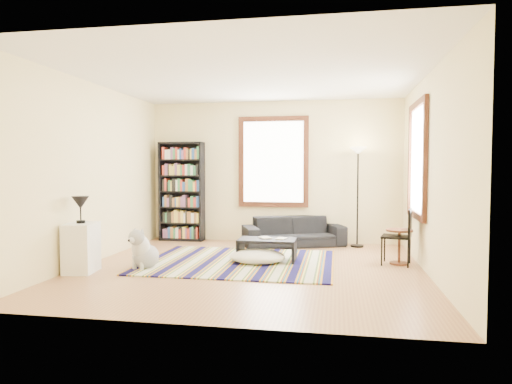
% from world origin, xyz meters
% --- Properties ---
extents(floor, '(5.00, 5.00, 0.10)m').
position_xyz_m(floor, '(0.00, 0.00, -0.05)').
color(floor, '#AD7D4F').
rests_on(floor, ground).
extents(ceiling, '(5.00, 5.00, 0.10)m').
position_xyz_m(ceiling, '(0.00, 0.00, 2.85)').
color(ceiling, white).
rests_on(ceiling, floor).
extents(wall_back, '(5.00, 0.10, 2.80)m').
position_xyz_m(wall_back, '(0.00, 2.55, 1.40)').
color(wall_back, '#FCE4AA').
rests_on(wall_back, floor).
extents(wall_front, '(5.00, 0.10, 2.80)m').
position_xyz_m(wall_front, '(0.00, -2.55, 1.40)').
color(wall_front, '#FCE4AA').
rests_on(wall_front, floor).
extents(wall_left, '(0.10, 5.00, 2.80)m').
position_xyz_m(wall_left, '(-2.55, 0.00, 1.40)').
color(wall_left, '#FCE4AA').
rests_on(wall_left, floor).
extents(wall_right, '(0.10, 5.00, 2.80)m').
position_xyz_m(wall_right, '(2.55, 0.00, 1.40)').
color(wall_right, '#FCE4AA').
rests_on(wall_right, floor).
extents(window_back, '(1.20, 0.06, 1.60)m').
position_xyz_m(window_back, '(0.00, 2.47, 1.60)').
color(window_back, white).
rests_on(window_back, wall_back).
extents(window_right, '(0.06, 1.20, 1.60)m').
position_xyz_m(window_right, '(2.47, 0.80, 1.60)').
color(window_right, white).
rests_on(window_right, wall_right).
extents(rug, '(2.92, 2.34, 0.02)m').
position_xyz_m(rug, '(-0.25, 0.37, 0.01)').
color(rug, '#0F0C3D').
rests_on(rug, floor).
extents(sofa, '(1.38, 2.02, 0.55)m').
position_xyz_m(sofa, '(0.45, 2.05, 0.28)').
color(sofa, black).
rests_on(sofa, floor).
extents(bookshelf, '(0.90, 0.30, 2.00)m').
position_xyz_m(bookshelf, '(-1.86, 2.32, 1.00)').
color(bookshelf, black).
rests_on(bookshelf, floor).
extents(coffee_table, '(0.94, 0.58, 0.36)m').
position_xyz_m(coffee_table, '(0.17, 0.52, 0.18)').
color(coffee_table, black).
rests_on(coffee_table, floor).
extents(book_a, '(0.26, 0.24, 0.02)m').
position_xyz_m(book_a, '(0.07, 0.52, 0.37)').
color(book_a, beige).
rests_on(book_a, coffee_table).
extents(book_b, '(0.18, 0.22, 0.01)m').
position_xyz_m(book_b, '(0.32, 0.57, 0.37)').
color(book_b, beige).
rests_on(book_b, coffee_table).
extents(floor_cushion, '(1.07, 0.96, 0.22)m').
position_xyz_m(floor_cushion, '(0.05, 0.34, 0.11)').
color(floor_cushion, white).
rests_on(floor_cushion, floor).
extents(floor_lamp, '(0.39, 0.39, 1.86)m').
position_xyz_m(floor_lamp, '(1.64, 2.15, 0.93)').
color(floor_lamp, black).
rests_on(floor_lamp, floor).
extents(side_table, '(0.51, 0.51, 0.54)m').
position_xyz_m(side_table, '(2.20, 0.66, 0.27)').
color(side_table, '#4F1F13').
rests_on(side_table, floor).
extents(folding_chair, '(0.50, 0.48, 0.86)m').
position_xyz_m(folding_chair, '(2.15, 0.63, 0.43)').
color(folding_chair, black).
rests_on(folding_chair, floor).
extents(white_cabinet, '(0.45, 0.55, 0.70)m').
position_xyz_m(white_cabinet, '(-2.30, -0.68, 0.35)').
color(white_cabinet, white).
rests_on(white_cabinet, floor).
extents(table_lamp, '(0.29, 0.29, 0.38)m').
position_xyz_m(table_lamp, '(-2.30, -0.68, 0.89)').
color(table_lamp, black).
rests_on(table_lamp, white_cabinet).
extents(dog, '(0.56, 0.68, 0.59)m').
position_xyz_m(dog, '(-1.52, -0.27, 0.29)').
color(dog, silver).
rests_on(dog, floor).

